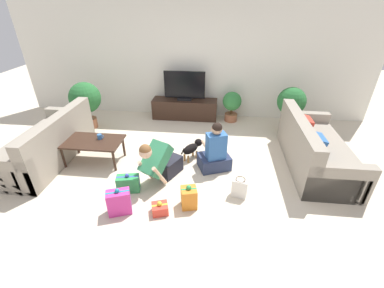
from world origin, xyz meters
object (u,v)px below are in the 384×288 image
person_sitting (215,153)px  person_kneeling (160,162)px  potted_plant_corner_right (291,103)px  gift_box_b (119,202)px  gift_bag_a (240,188)px  tv (185,87)px  gift_box_c (128,184)px  tv_console (185,109)px  sofa_right (313,150)px  gift_box_d (189,197)px  mug (100,137)px  dog (193,148)px  gift_box_a (160,208)px  potted_plant_corner_left (85,100)px  sofa_left (47,145)px  potted_plant_back_right (232,104)px  coffee_table (93,143)px

person_sitting → person_kneeling: bearing=4.8°
potted_plant_corner_right → gift_box_b: (-2.84, -2.89, -0.46)m
gift_box_b → gift_bag_a: size_ratio=1.31×
tv → gift_box_c: size_ratio=2.65×
tv_console → sofa_right: bearing=-35.5°
tv_console → gift_box_d: 3.13m
person_kneeling → gift_bag_a: size_ratio=2.66×
mug → gift_box_c: bearing=-47.5°
dog → sofa_right: bearing=-142.4°
person_sitting → gift_box_c: size_ratio=2.45×
person_sitting → gift_box_a: person_sitting is taller
gift_box_b → gift_box_c: gift_box_b is taller
tv_console → potted_plant_corner_left: (-2.10, -0.77, 0.44)m
potted_plant_corner_left → person_kneeling: size_ratio=1.24×
gift_box_d → mug: size_ratio=3.12×
sofa_left → sofa_right: (4.76, 0.34, 0.00)m
potted_plant_back_right → tv: bearing=177.5°
tv_console → mug: bearing=-121.5°
coffee_table → potted_plant_corner_right: 4.11m
sofa_right → gift_box_d: bearing=122.4°
gift_box_b → coffee_table: bearing=126.8°
sofa_right → gift_box_c: (-3.02, -1.06, -0.17)m
gift_box_c → potted_plant_corner_right: bearing=40.2°
tv_console → gift_box_a: 3.27m
person_sitting → gift_bag_a: size_ratio=2.81×
sofa_left → sofa_right: 4.77m
person_kneeling → gift_box_d: (0.53, -0.57, -0.19)m
potted_plant_corner_left → person_sitting: 3.21m
gift_box_b → gift_box_c: (-0.03, 0.46, -0.05)m
potted_plant_corner_right → gift_box_a: potted_plant_corner_right is taller
tv_console → gift_box_b: size_ratio=3.75×
tv_console → potted_plant_corner_right: bearing=-10.2°
gift_box_b → mug: 1.53m
gift_box_a → gift_bag_a: size_ratio=0.85×
dog → coffee_table: bearing=46.3°
potted_plant_corner_left → potted_plant_corner_right: bearing=4.3°
person_kneeling → gift_box_a: bearing=-51.8°
potted_plant_corner_right → mug: potted_plant_corner_right is taller
dog → potted_plant_corner_left: bearing=13.7°
person_kneeling → mug: bearing=-175.1°
sofa_left → gift_box_b: bearing=56.3°
sofa_right → gift_bag_a: size_ratio=6.41×
dog → gift_box_a: size_ratio=1.70×
dog → gift_bag_a: bearing=166.7°
sofa_left → coffee_table: bearing=91.1°
coffee_table → tv: (1.37, 2.12, 0.40)m
sofa_left → coffee_table: size_ratio=1.96×
dog → tv: bearing=-41.2°
tv → gift_box_a: size_ratio=3.59×
tv_console → person_kneeling: bearing=-91.3°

